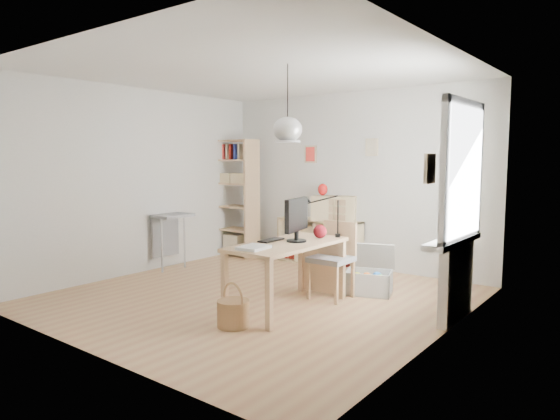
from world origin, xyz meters
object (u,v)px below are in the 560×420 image
Objects in this scene: storage_chest at (370,278)px; drawer_chest at (334,208)px; cube_shelf at (319,245)px; monitor at (297,217)px; chair at (334,255)px; tall_bookshelf at (235,193)px; desk at (287,251)px.

storage_chest is 1.72m from drawer_chest.
monitor is at bearing -63.27° from cube_shelf.
chair is 0.78m from monitor.
chair is at bearing -24.35° from tall_bookshelf.
chair is 1.37× the size of drawer_chest.
desk is 2.23× the size of drawer_chest.
desk is at bearing -37.01° from tall_bookshelf.
chair reaches higher than storage_chest.
chair is 1.64× the size of monitor.
cube_shelf is at bearing 127.94° from chair.
drawer_chest is at bearing 119.77° from storage_chest.
chair is at bearing -80.32° from drawer_chest.
monitor is (-0.39, -1.04, 0.83)m from storage_chest.
tall_bookshelf is 3.57× the size of monitor.
tall_bookshelf is (-1.56, -0.28, 0.79)m from cube_shelf.
monitor reaches higher than chair.
tall_bookshelf is 2.57× the size of storage_chest.
drawer_chest is (-0.73, 2.19, 0.26)m from desk.
chair reaches higher than cube_shelf.
monitor is (0.05, 0.11, 0.37)m from desk.
monitor is (1.07, -2.12, 0.73)m from cube_shelf.
drawer_chest is at bearing 7.38° from tall_bookshelf.
drawer_chest is (1.85, 0.24, -0.18)m from tall_bookshelf.
tall_bookshelf reaches higher than cube_shelf.
drawer_chest is at bearing 121.30° from chair.
storage_chest is at bearing -63.39° from drawer_chest.
desk is at bearing -126.86° from monitor.
drawer_chest is (-1.17, 1.04, 0.72)m from storage_chest.
monitor is at bearing -91.26° from drawer_chest.
cube_shelf is at bearing 124.87° from storage_chest.
monitor is at bearing -129.15° from storage_chest.
desk is at bearing -93.29° from drawer_chest.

